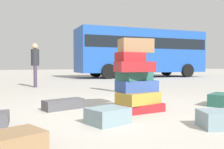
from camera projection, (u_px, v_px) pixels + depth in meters
The scene contains 10 objects.
ground_plane at pixel (127, 112), 4.43m from camera, with size 80.00×80.00×0.00m, color #ADA89E.
suitcase_tower at pixel (136, 80), 4.45m from camera, with size 0.92×0.76×1.32m.
suitcase_teal_foreground_near at pixel (220, 99), 5.10m from camera, with size 0.64×0.33×0.25m, color #26594C.
suitcase_charcoal_upright_blue at pixel (64, 104), 4.66m from camera, with size 0.77×0.29×0.19m, color #4C4C51.
suitcase_slate_white_trunk at pixel (108, 116), 3.53m from camera, with size 0.55×0.44×0.23m, color gray.
suitcase_brown_right_side at pixel (4, 145), 2.29m from camera, with size 0.70×0.42×0.20m, color olive.
suitcase_slate_behind_tower at pixel (224, 119), 3.29m from camera, with size 0.64×0.42×0.23m, color gray.
person_bearded_onlooker at pixel (35, 61), 9.25m from camera, with size 0.30×0.34×1.65m.
person_tourist_with_camera at pixel (126, 61), 7.40m from camera, with size 0.30×0.30×1.63m.
parked_bus at pixel (141, 50), 16.80m from camera, with size 9.05×3.40×3.15m.
Camera 1 is at (-2.25, -3.80, 0.84)m, focal length 39.45 mm.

